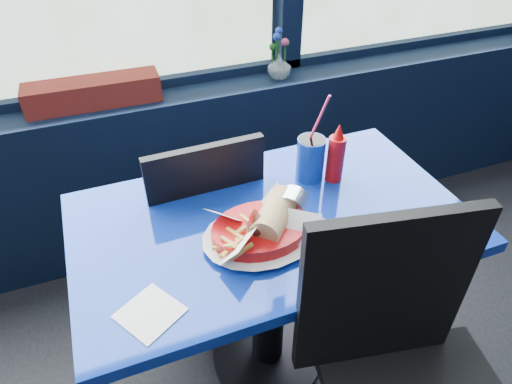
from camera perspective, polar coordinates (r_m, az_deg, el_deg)
name	(u,v)px	position (r m, az deg, el deg)	size (l,w,h in m)	color
window_sill	(141,175)	(2.24, -14.15, 2.03)	(5.00, 0.26, 0.80)	black
near_table	(270,258)	(1.53, 1.73, -8.27)	(1.20, 0.70, 0.75)	black
chair_near_front	(409,374)	(1.31, 18.58, -20.77)	(0.55, 0.55, 1.03)	black
chair_near_back	(203,218)	(1.75, -6.66, -3.28)	(0.42, 0.43, 0.92)	black
planter_box	(93,92)	(2.01, -19.66, 11.65)	(0.53, 0.13, 0.11)	maroon
flower_vase	(279,64)	(2.13, 2.94, 15.74)	(0.14, 0.14, 0.23)	silver
food_basket	(262,228)	(1.31, 0.77, -4.51)	(0.37, 0.37, 0.11)	#B40C0C
ketchup_bottle	(336,156)	(1.53, 9.96, 4.51)	(0.06, 0.06, 0.21)	#B40C0C
soda_cup	(310,158)	(1.54, 6.82, 4.28)	(0.09, 0.09, 0.32)	navy
napkin	(150,313)	(1.19, -13.10, -14.53)	(0.13, 0.13, 0.00)	white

